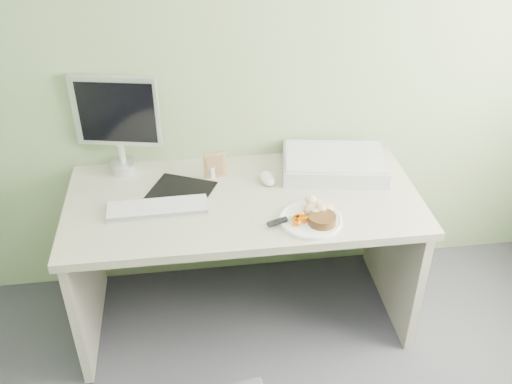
{
  "coord_description": "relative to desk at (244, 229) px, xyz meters",
  "views": [
    {
      "loc": [
        -0.22,
        -0.5,
        2.18
      ],
      "look_at": [
        0.04,
        1.5,
        0.84
      ],
      "focal_mm": 40.0,
      "sensor_mm": 36.0,
      "label": 1
    }
  ],
  "objects": [
    {
      "name": "scanner",
      "position": [
        0.46,
        0.17,
        0.22
      ],
      "size": [
        0.54,
        0.4,
        0.08
      ],
      "primitive_type": "cube",
      "rotation": [
        0.0,
        0.0,
        -0.16
      ],
      "color": "silver",
      "rests_on": "desk"
    },
    {
      "name": "monitor",
      "position": [
        -0.55,
        0.31,
        0.45
      ],
      "size": [
        0.4,
        0.14,
        0.48
      ],
      "rotation": [
        0.0,
        0.0,
        -0.21
      ],
      "color": "silver",
      "rests_on": "desk"
    },
    {
      "name": "mousepad",
      "position": [
        -0.28,
        0.08,
        0.18
      ],
      "size": [
        0.35,
        0.33,
        0.0
      ],
      "primitive_type": "cube",
      "rotation": [
        0.0,
        0.0,
        -0.43
      ],
      "color": "black",
      "rests_on": "desk"
    },
    {
      "name": "plate",
      "position": [
        0.26,
        -0.22,
        0.19
      ],
      "size": [
        0.27,
        0.27,
        0.01
      ],
      "primitive_type": "cylinder",
      "color": "white",
      "rests_on": "desk"
    },
    {
      "name": "steak",
      "position": [
        0.3,
        -0.26,
        0.22
      ],
      "size": [
        0.12,
        0.12,
        0.04
      ],
      "primitive_type": "cylinder",
      "rotation": [
        0.0,
        0.0,
        -0.06
      ],
      "color": "black",
      "rests_on": "plate"
    },
    {
      "name": "wall_back",
      "position": [
        0.0,
        0.38,
        0.8
      ],
      "size": [
        3.5,
        0.0,
        3.5
      ],
      "primitive_type": "plane",
      "rotation": [
        1.57,
        0.0,
        0.0
      ],
      "color": "gray",
      "rests_on": "floor"
    },
    {
      "name": "photo_frame",
      "position": [
        -0.11,
        0.19,
        0.25
      ],
      "size": [
        0.11,
        0.03,
        0.13
      ],
      "primitive_type": "cube",
      "rotation": [
        0.0,
        0.0,
        0.14
      ],
      "color": "olive",
      "rests_on": "desk"
    },
    {
      "name": "eyedrop_bottle",
      "position": [
        -0.13,
        0.19,
        0.22
      ],
      "size": [
        0.03,
        0.03,
        0.08
      ],
      "color": "white",
      "rests_on": "desk"
    },
    {
      "name": "desk",
      "position": [
        0.0,
        0.0,
        0.0
      ],
      "size": [
        1.6,
        0.75,
        0.73
      ],
      "color": "beige",
      "rests_on": "floor"
    },
    {
      "name": "steak_knife",
      "position": [
        0.15,
        -0.23,
        0.21
      ],
      "size": [
        0.23,
        0.1,
        0.02
      ],
      "rotation": [
        0.0,
        0.0,
        0.34
      ],
      "color": "silver",
      "rests_on": "plate"
    },
    {
      "name": "keyboard",
      "position": [
        -0.38,
        -0.06,
        0.2
      ],
      "size": [
        0.44,
        0.14,
        0.02
      ],
      "primitive_type": "cube",
      "rotation": [
        0.0,
        0.0,
        0.02
      ],
      "color": "white",
      "rests_on": "desk"
    },
    {
      "name": "potato_pile",
      "position": [
        0.3,
        -0.18,
        0.23
      ],
      "size": [
        0.13,
        0.11,
        0.06
      ],
      "primitive_type": "ellipsoid",
      "rotation": [
        0.0,
        0.0,
        -0.21
      ],
      "color": "tan",
      "rests_on": "plate"
    },
    {
      "name": "computer_mouse",
      "position": [
        0.13,
        0.11,
        0.2
      ],
      "size": [
        0.08,
        0.13,
        0.04
      ],
      "primitive_type": "ellipsoid",
      "rotation": [
        0.0,
        0.0,
        0.12
      ],
      "color": "white",
      "rests_on": "desk"
    },
    {
      "name": "carrot_heap",
      "position": [
        0.22,
        -0.24,
        0.22
      ],
      "size": [
        0.08,
        0.07,
        0.04
      ],
      "primitive_type": "cube",
      "rotation": [
        0.0,
        0.0,
        -0.37
      ],
      "color": "orange",
      "rests_on": "plate"
    }
  ]
}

